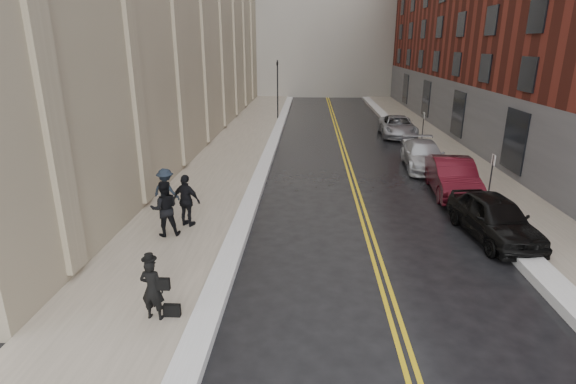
# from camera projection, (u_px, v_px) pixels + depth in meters

# --- Properties ---
(ground) EXTENTS (160.00, 160.00, 0.00)m
(ground) POSITION_uv_depth(u_px,v_px,m) (296.00, 303.00, 11.95)
(ground) COLOR black
(ground) RESTS_ON ground
(sidewalk_left) EXTENTS (4.00, 64.00, 0.15)m
(sidewalk_left) POSITION_uv_depth(u_px,v_px,m) (231.00, 156.00, 27.30)
(sidewalk_left) COLOR gray
(sidewalk_left) RESTS_ON ground
(sidewalk_right) EXTENTS (3.00, 64.00, 0.15)m
(sidewalk_right) POSITION_uv_depth(u_px,v_px,m) (456.00, 158.00, 26.68)
(sidewalk_right) COLOR gray
(sidewalk_right) RESTS_ON ground
(lane_stripe_a) EXTENTS (0.12, 64.00, 0.01)m
(lane_stripe_a) POSITION_uv_depth(u_px,v_px,m) (344.00, 158.00, 27.01)
(lane_stripe_a) COLOR gold
(lane_stripe_a) RESTS_ON ground
(lane_stripe_b) EXTENTS (0.12, 64.00, 0.01)m
(lane_stripe_b) POSITION_uv_depth(u_px,v_px,m) (348.00, 158.00, 27.00)
(lane_stripe_b) COLOR gold
(lane_stripe_b) RESTS_ON ground
(snow_ridge_left) EXTENTS (0.70, 60.80, 0.26)m
(snow_ridge_left) POSITION_uv_depth(u_px,v_px,m) (268.00, 155.00, 27.18)
(snow_ridge_left) COLOR white
(snow_ridge_left) RESTS_ON ground
(snow_ridge_right) EXTENTS (0.85, 60.80, 0.30)m
(snow_ridge_right) POSITION_uv_depth(u_px,v_px,m) (424.00, 157.00, 26.74)
(snow_ridge_right) COLOR white
(snow_ridge_right) RESTS_ON ground
(building_right) EXTENTS (14.00, 50.00, 18.00)m
(building_right) POSITION_uv_depth(u_px,v_px,m) (568.00, 5.00, 30.12)
(building_right) COLOR maroon
(building_right) RESTS_ON ground
(traffic_signal) EXTENTS (0.18, 0.15, 5.20)m
(traffic_signal) POSITION_uv_depth(u_px,v_px,m) (278.00, 85.00, 39.54)
(traffic_signal) COLOR black
(traffic_signal) RESTS_ON ground
(parking_sign_near) EXTENTS (0.06, 0.35, 2.23)m
(parking_sign_near) POSITION_uv_depth(u_px,v_px,m) (491.00, 175.00, 18.75)
(parking_sign_near) COLOR black
(parking_sign_near) RESTS_ON ground
(parking_sign_far) EXTENTS (0.06, 0.35, 2.23)m
(parking_sign_far) POSITION_uv_depth(u_px,v_px,m) (423.00, 125.00, 30.12)
(parking_sign_far) COLOR black
(parking_sign_far) RESTS_ON ground
(car_black) EXTENTS (2.36, 4.75, 1.55)m
(car_black) POSITION_uv_depth(u_px,v_px,m) (494.00, 218.00, 15.71)
(car_black) COLOR black
(car_black) RESTS_ON ground
(car_maroon) EXTENTS (2.08, 5.06, 1.63)m
(car_maroon) POSITION_uv_depth(u_px,v_px,m) (452.00, 177.00, 20.37)
(car_maroon) COLOR #420B15
(car_maroon) RESTS_ON ground
(car_silver_near) EXTENTS (2.38, 5.16, 1.46)m
(car_silver_near) POSITION_uv_depth(u_px,v_px,m) (423.00, 155.00, 24.68)
(car_silver_near) COLOR #B9BBC1
(car_silver_near) RESTS_ON ground
(car_silver_far) EXTENTS (2.68, 5.42, 1.48)m
(car_silver_far) POSITION_uv_depth(u_px,v_px,m) (397.00, 126.00, 33.22)
(car_silver_far) COLOR #9C9DA3
(car_silver_far) RESTS_ON ground
(pedestrian_main) EXTENTS (0.63, 0.45, 1.61)m
(pedestrian_main) POSITION_uv_depth(u_px,v_px,m) (152.00, 289.00, 10.80)
(pedestrian_main) COLOR black
(pedestrian_main) RESTS_ON sidewalk_left
(pedestrian_a) EXTENTS (1.15, 1.01, 1.99)m
(pedestrian_a) POSITION_uv_depth(u_px,v_px,m) (165.00, 208.00, 15.54)
(pedestrian_a) COLOR black
(pedestrian_a) RESTS_ON sidewalk_left
(pedestrian_b) EXTENTS (1.33, 1.05, 1.80)m
(pedestrian_b) POSITION_uv_depth(u_px,v_px,m) (166.00, 191.00, 17.70)
(pedestrian_b) COLOR #1A232F
(pedestrian_b) RESTS_ON sidewalk_left
(pedestrian_c) EXTENTS (1.24, 0.86, 1.95)m
(pedestrian_c) POSITION_uv_depth(u_px,v_px,m) (187.00, 201.00, 16.37)
(pedestrian_c) COLOR black
(pedestrian_c) RESTS_ON sidewalk_left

